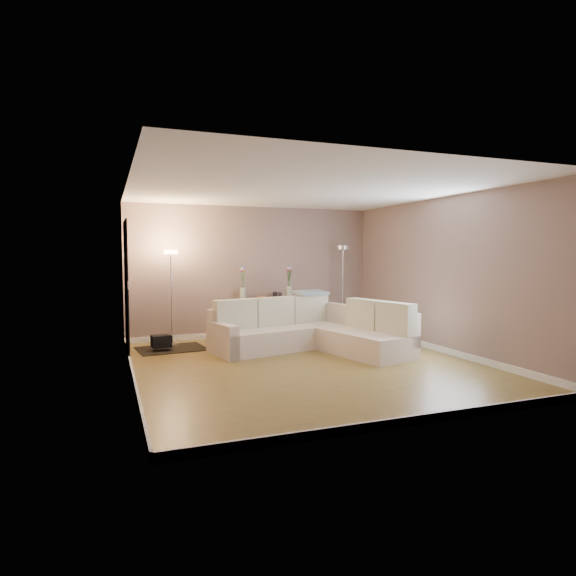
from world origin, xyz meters
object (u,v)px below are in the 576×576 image
object	(u,v)px
floor_lamp_unlit	(343,272)
console_table	(264,315)
floor_lamp_lit	(171,278)
sectional_sofa	(311,331)

from	to	relation	value
floor_lamp_unlit	console_table	bearing A→B (deg)	171.36
console_table	floor_lamp_lit	xyz separation A→B (m)	(-1.87, -0.40, 0.80)
sectional_sofa	floor_lamp_lit	xyz separation A→B (m)	(-2.19, 1.26, 0.89)
sectional_sofa	floor_lamp_lit	size ratio (longest dim) A/B	1.74
sectional_sofa	floor_lamp_lit	world-z (taller)	floor_lamp_lit
console_table	floor_lamp_lit	world-z (taller)	floor_lamp_lit
sectional_sofa	floor_lamp_unlit	world-z (taller)	floor_lamp_unlit
sectional_sofa	console_table	size ratio (longest dim) A/B	2.41
sectional_sofa	console_table	world-z (taller)	sectional_sofa
sectional_sofa	floor_lamp_lit	distance (m)	2.68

